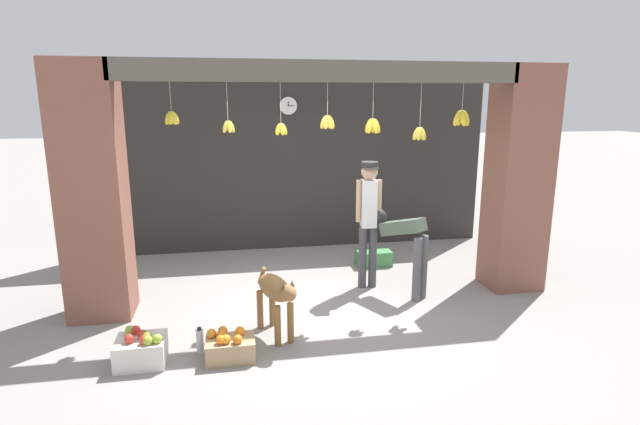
{
  "coord_description": "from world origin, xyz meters",
  "views": [
    {
      "loc": [
        -1.1,
        -5.66,
        2.53
      ],
      "look_at": [
        0.0,
        0.4,
        1.12
      ],
      "focal_mm": 28.0,
      "sensor_mm": 36.0,
      "label": 1
    }
  ],
  "objects_px": {
    "fruit_crate_apples": "(141,349)",
    "wall_clock": "(288,106)",
    "worker_stooping": "(406,241)",
    "shopkeeper": "(369,214)",
    "fruit_crate_oranges": "(230,347)",
    "dog": "(276,292)",
    "produce_box_green": "(374,258)",
    "water_bottle": "(200,341)"
  },
  "relations": [
    {
      "from": "worker_stooping",
      "to": "wall_clock",
      "type": "xyz_separation_m",
      "value": [
        -1.22,
        2.37,
        1.69
      ]
    },
    {
      "from": "shopkeeper",
      "to": "fruit_crate_oranges",
      "type": "distance_m",
      "value": 2.65
    },
    {
      "from": "worker_stooping",
      "to": "water_bottle",
      "type": "bearing_deg",
      "value": 167.48
    },
    {
      "from": "produce_box_green",
      "to": "shopkeeper",
      "type": "bearing_deg",
      "value": -111.7
    },
    {
      "from": "shopkeeper",
      "to": "produce_box_green",
      "type": "height_order",
      "value": "shopkeeper"
    },
    {
      "from": "worker_stooping",
      "to": "produce_box_green",
      "type": "bearing_deg",
      "value": 56.66
    },
    {
      "from": "fruit_crate_apples",
      "to": "fruit_crate_oranges",
      "type": "bearing_deg",
      "value": -4.06
    },
    {
      "from": "fruit_crate_oranges",
      "to": "fruit_crate_apples",
      "type": "bearing_deg",
      "value": 175.94
    },
    {
      "from": "shopkeeper",
      "to": "wall_clock",
      "type": "relative_size",
      "value": 5.7
    },
    {
      "from": "fruit_crate_oranges",
      "to": "fruit_crate_apples",
      "type": "height_order",
      "value": "fruit_crate_apples"
    },
    {
      "from": "fruit_crate_oranges",
      "to": "water_bottle",
      "type": "height_order",
      "value": "fruit_crate_oranges"
    },
    {
      "from": "wall_clock",
      "to": "dog",
      "type": "bearing_deg",
      "value": -99.55
    },
    {
      "from": "shopkeeper",
      "to": "fruit_crate_oranges",
      "type": "bearing_deg",
      "value": 45.86
    },
    {
      "from": "fruit_crate_oranges",
      "to": "wall_clock",
      "type": "xyz_separation_m",
      "value": [
        1.05,
        3.67,
        2.29
      ]
    },
    {
      "from": "dog",
      "to": "fruit_crate_oranges",
      "type": "relative_size",
      "value": 1.84
    },
    {
      "from": "fruit_crate_apples",
      "to": "water_bottle",
      "type": "xyz_separation_m",
      "value": [
        0.55,
        0.12,
        -0.02
      ]
    },
    {
      "from": "fruit_crate_oranges",
      "to": "wall_clock",
      "type": "distance_m",
      "value": 4.45
    },
    {
      "from": "worker_stooping",
      "to": "wall_clock",
      "type": "distance_m",
      "value": 3.16
    },
    {
      "from": "wall_clock",
      "to": "fruit_crate_apples",
      "type": "bearing_deg",
      "value": -117.73
    },
    {
      "from": "shopkeeper",
      "to": "produce_box_green",
      "type": "bearing_deg",
      "value": -107.26
    },
    {
      "from": "worker_stooping",
      "to": "fruit_crate_apples",
      "type": "relative_size",
      "value": 2.33
    },
    {
      "from": "shopkeeper",
      "to": "worker_stooping",
      "type": "height_order",
      "value": "shopkeeper"
    },
    {
      "from": "dog",
      "to": "produce_box_green",
      "type": "distance_m",
      "value": 2.75
    },
    {
      "from": "fruit_crate_apples",
      "to": "wall_clock",
      "type": "distance_m",
      "value": 4.67
    },
    {
      "from": "fruit_crate_apples",
      "to": "wall_clock",
      "type": "relative_size",
      "value": 1.54
    },
    {
      "from": "worker_stooping",
      "to": "produce_box_green",
      "type": "distance_m",
      "value": 1.37
    },
    {
      "from": "fruit_crate_apples",
      "to": "wall_clock",
      "type": "xyz_separation_m",
      "value": [
        1.9,
        3.61,
        2.27
      ]
    },
    {
      "from": "dog",
      "to": "fruit_crate_apples",
      "type": "relative_size",
      "value": 1.88
    },
    {
      "from": "shopkeeper",
      "to": "fruit_crate_oranges",
      "type": "relative_size",
      "value": 3.6
    },
    {
      "from": "dog",
      "to": "fruit_crate_apples",
      "type": "distance_m",
      "value": 1.44
    },
    {
      "from": "wall_clock",
      "to": "water_bottle",
      "type": "bearing_deg",
      "value": -111.14
    },
    {
      "from": "fruit_crate_oranges",
      "to": "produce_box_green",
      "type": "xyz_separation_m",
      "value": [
        2.22,
        2.52,
        -0.01
      ]
    },
    {
      "from": "fruit_crate_oranges",
      "to": "water_bottle",
      "type": "relative_size",
      "value": 1.74
    },
    {
      "from": "produce_box_green",
      "to": "worker_stooping",
      "type": "bearing_deg",
      "value": -87.36
    },
    {
      "from": "fruit_crate_apples",
      "to": "shopkeeper",
      "type": "bearing_deg",
      "value": 30.3
    },
    {
      "from": "dog",
      "to": "fruit_crate_apples",
      "type": "bearing_deg",
      "value": -94.67
    },
    {
      "from": "dog",
      "to": "shopkeeper",
      "type": "relative_size",
      "value": 0.51
    },
    {
      "from": "shopkeeper",
      "to": "dog",
      "type": "bearing_deg",
      "value": 46.77
    },
    {
      "from": "dog",
      "to": "worker_stooping",
      "type": "xyz_separation_m",
      "value": [
        1.77,
        0.9,
        0.22
      ]
    },
    {
      "from": "water_bottle",
      "to": "wall_clock",
      "type": "height_order",
      "value": "wall_clock"
    },
    {
      "from": "fruit_crate_apples",
      "to": "worker_stooping",
      "type": "bearing_deg",
      "value": 21.64
    },
    {
      "from": "fruit_crate_apples",
      "to": "produce_box_green",
      "type": "bearing_deg",
      "value": 38.78
    }
  ]
}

